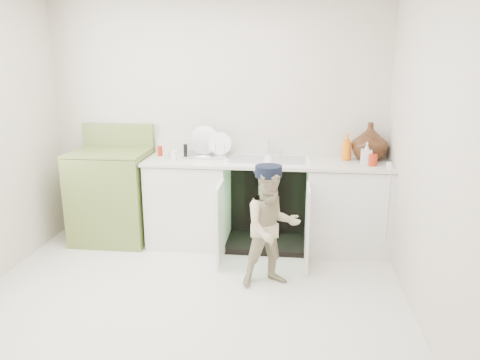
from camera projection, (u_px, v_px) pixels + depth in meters
name	position (u px, v px, depth m)	size (l,w,h in m)	color
ground	(189.00, 299.00, 3.78)	(3.50, 3.50, 0.00)	beige
room_shell	(184.00, 148.00, 3.46)	(6.00, 5.50, 1.26)	beige
counter_run	(271.00, 200.00, 4.75)	(2.44, 1.02, 1.27)	white
avocado_stove	(112.00, 194.00, 4.90)	(0.77, 0.65, 1.20)	olive
repair_worker	(271.00, 226.00, 3.91)	(0.61, 0.79, 1.04)	#BDB387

